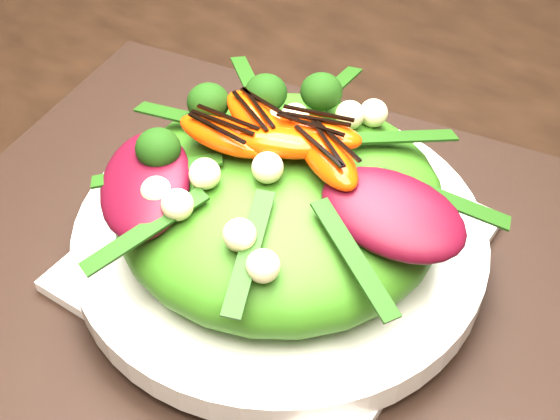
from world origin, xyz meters
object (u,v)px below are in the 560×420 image
Objects in this scene: dining_table at (134,68)px; salad_bowl at (280,237)px; plate_base at (280,251)px; orange_segment at (296,140)px; placemat at (280,257)px; lettuce_mound at (280,200)px.

salad_bowl is at bearing -22.79° from dining_table.
dining_table is 0.30m from salad_bowl.
plate_base is (0.27, -0.11, 0.03)m from dining_table.
placemat is at bearing -105.39° from orange_segment.
orange_segment is at bearing 74.61° from lettuce_mound.
dining_table is at bearing 157.21° from placemat.
lettuce_mound reaches higher than salad_bowl.
lettuce_mound is (0.00, 0.00, 0.03)m from salad_bowl.
salad_bowl reaches higher than plate_base.
dining_table is 5.90× the size of salad_bowl.
dining_table is 0.30m from placemat.
orange_segment is (0.00, 0.01, 0.08)m from salad_bowl.
lettuce_mound is (0.27, -0.11, 0.08)m from dining_table.
lettuce_mound is at bearing -22.79° from dining_table.
lettuce_mound is (0.00, 0.00, 0.05)m from plate_base.
dining_table is at bearing 157.21° from salad_bowl.
dining_table is 6.98× the size of plate_base.
salad_bowl reaches higher than placemat.
lettuce_mound is at bearing 90.00° from placemat.
plate_base is 0.05m from lettuce_mound.
plate_base reaches higher than placemat.
lettuce_mound is 0.05m from orange_segment.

